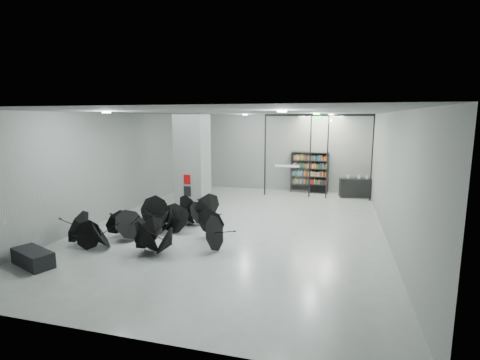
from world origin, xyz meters
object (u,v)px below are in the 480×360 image
(shop_counter, at_px, (356,188))
(bench, at_px, (33,258))
(umbrella_cluster, at_px, (162,227))
(column, at_px, (193,162))
(bookshelf, at_px, (310,172))

(shop_counter, bearing_deg, bench, -136.54)
(bench, xyz_separation_m, umbrella_cluster, (2.11, 3.09, 0.10))
(column, bearing_deg, shop_counter, 31.26)
(bookshelf, bearing_deg, column, -128.92)
(bench, relative_size, shop_counter, 0.84)
(umbrella_cluster, bearing_deg, bookshelf, 64.42)
(shop_counter, distance_m, umbrella_cluster, 10.13)
(column, relative_size, shop_counter, 2.59)
(bookshelf, distance_m, umbrella_cluster, 9.45)
(column, bearing_deg, bookshelf, 46.54)
(umbrella_cluster, bearing_deg, bench, -124.30)
(shop_counter, height_order, umbrella_cluster, umbrella_cluster)
(bookshelf, bearing_deg, shop_counter, -10.60)
(bench, xyz_separation_m, bookshelf, (6.18, 11.59, 0.83))
(bookshelf, distance_m, shop_counter, 2.45)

